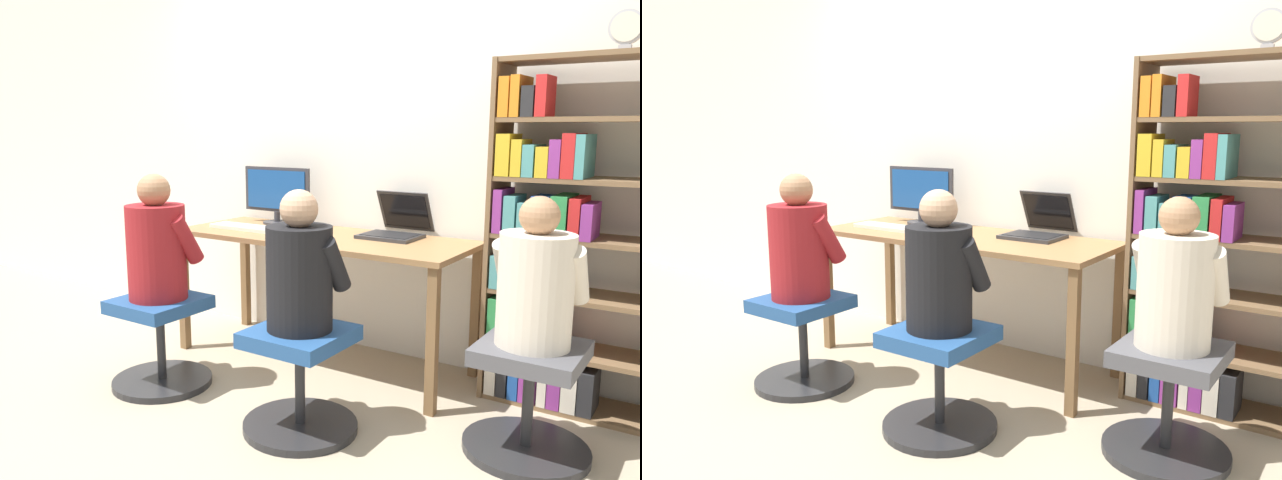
{
  "view_description": "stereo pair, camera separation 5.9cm",
  "coord_description": "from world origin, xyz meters",
  "views": [
    {
      "loc": [
        2.01,
        -2.65,
        1.39
      ],
      "look_at": [
        0.14,
        0.12,
        0.79
      ],
      "focal_mm": 35.0,
      "sensor_mm": 36.0,
      "label": 1
    },
    {
      "loc": [
        2.05,
        -2.61,
        1.39
      ],
      "look_at": [
        0.14,
        0.12,
        0.79
      ],
      "focal_mm": 35.0,
      "sensor_mm": 36.0,
      "label": 2
    }
  ],
  "objects": [
    {
      "name": "person_near_shelf",
      "position": [
        1.34,
        -0.06,
        0.76
      ],
      "size": [
        0.38,
        0.33,
        0.63
      ],
      "color": "beige",
      "rests_on": "office_chair_side"
    },
    {
      "name": "wall_back",
      "position": [
        0.0,
        0.74,
        1.3
      ],
      "size": [
        10.0,
        0.05,
        2.6
      ],
      "color": "white",
      "rests_on": "ground_plane"
    },
    {
      "name": "bookshelf",
      "position": [
        1.3,
        0.5,
        0.79
      ],
      "size": [
        0.91,
        0.32,
        1.73
      ],
      "color": "brown",
      "rests_on": "ground_plane"
    },
    {
      "name": "desk_clock",
      "position": [
        1.53,
        0.42,
        1.82
      ],
      "size": [
        0.15,
        0.03,
        0.17
      ],
      "color": "#B2B2B7",
      "rests_on": "bookshelf"
    },
    {
      "name": "keyboard",
      "position": [
        -0.52,
        0.25,
        0.79
      ],
      "size": [
        0.46,
        0.14,
        0.03
      ],
      "color": "silver",
      "rests_on": "desk"
    },
    {
      "name": "office_chair_right",
      "position": [
        0.41,
        -0.44,
        0.26
      ],
      "size": [
        0.54,
        0.54,
        0.49
      ],
      "color": "#262628",
      "rests_on": "ground_plane"
    },
    {
      "name": "office_chair_left",
      "position": [
        -0.53,
        -0.44,
        0.26
      ],
      "size": [
        0.54,
        0.54,
        0.49
      ],
      "color": "#262628",
      "rests_on": "ground_plane"
    },
    {
      "name": "desk",
      "position": [
        0.0,
        0.34,
        0.69
      ],
      "size": [
        1.77,
        0.67,
        0.78
      ],
      "color": "olive",
      "rests_on": "ground_plane"
    },
    {
      "name": "computer_mouse_by_keyboard",
      "position": [
        -0.22,
        0.27,
        0.79
      ],
      "size": [
        0.07,
        0.1,
        0.04
      ],
      "color": "#99999E",
      "rests_on": "desk"
    },
    {
      "name": "person_at_monitor",
      "position": [
        -0.53,
        -0.44,
        0.78
      ],
      "size": [
        0.38,
        0.34,
        0.67
      ],
      "color": "maroon",
      "rests_on": "office_chair_left"
    },
    {
      "name": "ground_plane",
      "position": [
        0.0,
        0.0,
        0.0
      ],
      "size": [
        14.0,
        14.0,
        0.0
      ],
      "primitive_type": "plane",
      "color": "tan"
    },
    {
      "name": "office_chair_side",
      "position": [
        1.34,
        -0.07,
        0.26
      ],
      "size": [
        0.54,
        0.54,
        0.49
      ],
      "color": "#262628",
      "rests_on": "ground_plane"
    },
    {
      "name": "desktop_monitor",
      "position": [
        -0.49,
        0.54,
        0.97
      ],
      "size": [
        0.51,
        0.18,
        0.37
      ],
      "color": "#333338",
      "rests_on": "desk"
    },
    {
      "name": "person_at_laptop",
      "position": [
        0.41,
        -0.44,
        0.76
      ],
      "size": [
        0.37,
        0.32,
        0.64
      ],
      "color": "black",
      "rests_on": "office_chair_right"
    },
    {
      "name": "laptop",
      "position": [
        0.39,
        0.53,
        0.83
      ],
      "size": [
        0.33,
        0.38,
        0.25
      ],
      "color": "#2D2D30",
      "rests_on": "desk"
    }
  ]
}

